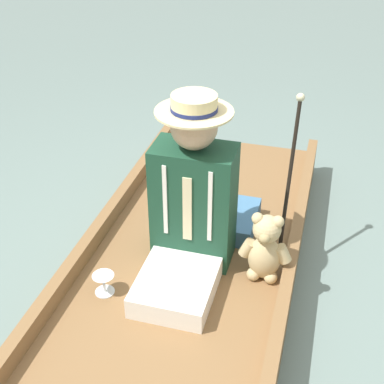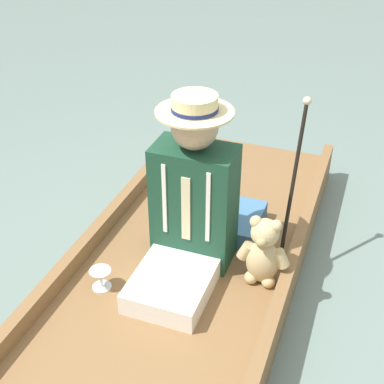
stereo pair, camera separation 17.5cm
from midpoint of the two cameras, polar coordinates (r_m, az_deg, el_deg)
name	(u,v)px [view 2 (the right image)]	position (r m, az deg, el deg)	size (l,w,h in m)	color
ground_plane	(183,291)	(2.85, 0.82, -10.52)	(16.00, 16.00, 0.00)	slate
punt_boat	(183,278)	(2.79, 0.83, -9.23)	(1.10, 2.87, 0.25)	brown
seat_cushion	(215,217)	(3.01, 4.12, -2.71)	(0.52, 0.36, 0.10)	teal
seated_person	(190,205)	(2.57, 1.78, -1.45)	(0.40, 0.70, 0.89)	white
teddy_bear	(263,253)	(2.59, 9.54, -6.44)	(0.26, 0.15, 0.38)	tan
wine_glass	(101,276)	(2.61, -7.81, -8.87)	(0.10, 0.10, 0.11)	silver
walking_cane	(296,166)	(2.74, 12.84, 2.66)	(0.04, 0.33, 0.79)	black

